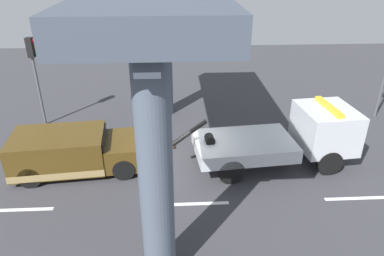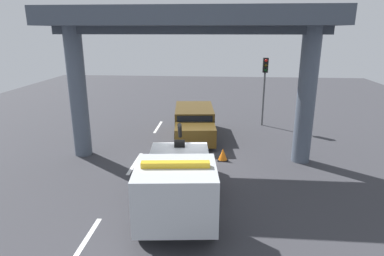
{
  "view_description": "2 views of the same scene",
  "coord_description": "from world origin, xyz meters",
  "px_view_note": "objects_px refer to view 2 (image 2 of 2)",
  "views": [
    {
      "loc": [
        -0.51,
        -12.29,
        7.89
      ],
      "look_at": [
        0.16,
        0.24,
        1.59
      ],
      "focal_mm": 33.42,
      "sensor_mm": 36.0,
      "label": 1
    },
    {
      "loc": [
        13.91,
        1.36,
        5.98
      ],
      "look_at": [
        -0.88,
        0.15,
        1.53
      ],
      "focal_mm": 30.67,
      "sensor_mm": 36.0,
      "label": 2
    }
  ],
  "objects_px": {
    "towed_van_green": "(194,123)",
    "traffic_cone_orange": "(223,155)",
    "tow_truck_white": "(177,181)",
    "traffic_light_near": "(265,77)"
  },
  "relations": [
    {
      "from": "tow_truck_white",
      "to": "traffic_cone_orange",
      "type": "height_order",
      "value": "tow_truck_white"
    },
    {
      "from": "traffic_cone_orange",
      "to": "towed_van_green",
      "type": "bearing_deg",
      "value": -156.0
    },
    {
      "from": "traffic_light_near",
      "to": "traffic_cone_orange",
      "type": "bearing_deg",
      "value": -22.58
    },
    {
      "from": "tow_truck_white",
      "to": "towed_van_green",
      "type": "xyz_separation_m",
      "value": [
        -8.55,
        -0.08,
        -0.42
      ]
    },
    {
      "from": "towed_van_green",
      "to": "traffic_cone_orange",
      "type": "bearing_deg",
      "value": 24.0
    },
    {
      "from": "tow_truck_white",
      "to": "traffic_light_near",
      "type": "distance_m",
      "value": 12.01
    },
    {
      "from": "tow_truck_white",
      "to": "traffic_cone_orange",
      "type": "relative_size",
      "value": 12.54
    },
    {
      "from": "tow_truck_white",
      "to": "towed_van_green",
      "type": "relative_size",
      "value": 1.36
    },
    {
      "from": "towed_van_green",
      "to": "traffic_cone_orange",
      "type": "height_order",
      "value": "towed_van_green"
    },
    {
      "from": "traffic_light_near",
      "to": "traffic_cone_orange",
      "type": "distance_m",
      "value": 7.34
    }
  ]
}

